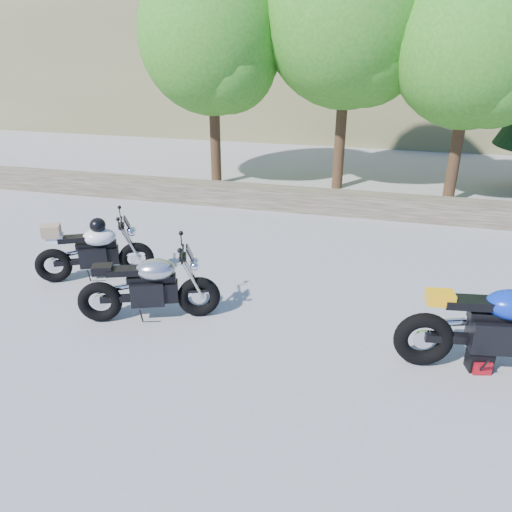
# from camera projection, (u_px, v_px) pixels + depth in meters

# --- Properties ---
(ground) EXTENTS (90.00, 90.00, 0.00)m
(ground) POSITION_uv_depth(u_px,v_px,m) (225.00, 331.00, 7.01)
(ground) COLOR gray
(ground) RESTS_ON ground
(stone_wall) EXTENTS (22.00, 0.55, 0.50)m
(stone_wall) POSITION_uv_depth(u_px,v_px,m) (294.00, 199.00, 11.78)
(stone_wall) COLOR #443B2D
(stone_wall) RESTS_ON ground
(tree_decid_left) EXTENTS (3.67, 3.67, 5.62)m
(tree_decid_left) POSITION_uv_depth(u_px,v_px,m) (215.00, 42.00, 12.38)
(tree_decid_left) COLOR #382314
(tree_decid_left) RESTS_ON ground
(tree_decid_mid) EXTENTS (4.08, 4.08, 6.24)m
(tree_decid_mid) POSITION_uv_depth(u_px,v_px,m) (352.00, 24.00, 11.84)
(tree_decid_mid) COLOR #382314
(tree_decid_mid) RESTS_ON ground
(tree_decid_right) EXTENTS (3.54, 3.54, 5.41)m
(tree_decid_right) POSITION_uv_depth(u_px,v_px,m) (478.00, 50.00, 10.90)
(tree_decid_right) COLOR #382314
(tree_decid_right) RESTS_ON ground
(silver_bike) EXTENTS (1.97, 0.92, 1.03)m
(silver_bike) POSITION_uv_depth(u_px,v_px,m) (150.00, 288.00, 7.14)
(silver_bike) COLOR black
(silver_bike) RESTS_ON ground
(white_bike) EXTENTS (1.81, 0.99, 1.08)m
(white_bike) POSITION_uv_depth(u_px,v_px,m) (93.00, 250.00, 8.33)
(white_bike) COLOR black
(white_bike) RESTS_ON ground
(blue_bike) EXTENTS (2.38, 0.75, 1.20)m
(blue_bike) POSITION_uv_depth(u_px,v_px,m) (497.00, 328.00, 6.00)
(blue_bike) COLOR black
(blue_bike) RESTS_ON ground
(backpack) EXTENTS (0.33, 0.30, 0.39)m
(backpack) POSITION_uv_depth(u_px,v_px,m) (480.00, 357.00, 6.15)
(backpack) COLOR black
(backpack) RESTS_ON ground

